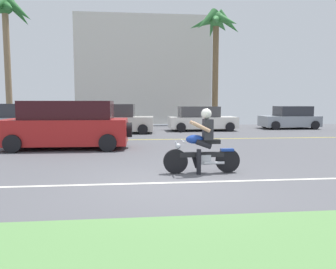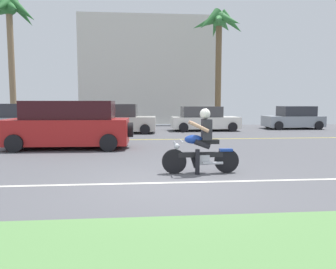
{
  "view_description": "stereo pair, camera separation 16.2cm",
  "coord_description": "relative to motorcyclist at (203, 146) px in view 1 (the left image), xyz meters",
  "views": [
    {
      "loc": [
        -0.82,
        -7.0,
        1.79
      ],
      "look_at": [
        0.26,
        3.16,
        0.77
      ],
      "focal_mm": 35.1,
      "sensor_mm": 36.0,
      "label": 1
    },
    {
      "loc": [
        -0.66,
        -7.02,
        1.79
      ],
      "look_at": [
        0.26,
        3.16,
        0.77
      ],
      "focal_mm": 35.1,
      "sensor_mm": 36.0,
      "label": 2
    }
  ],
  "objects": [
    {
      "name": "ground",
      "position": [
        -0.9,
        1.99,
        -0.71
      ],
      "size": [
        56.0,
        30.0,
        0.04
      ],
      "primitive_type": "cube",
      "color": "#545459"
    },
    {
      "name": "lane_line_near",
      "position": [
        -0.9,
        -0.92,
        -0.68
      ],
      "size": [
        50.4,
        0.12,
        0.01
      ],
      "primitive_type": "cube",
      "color": "silver",
      "rests_on": "ground"
    },
    {
      "name": "lane_line_far",
      "position": [
        -0.9,
        7.48,
        -0.68
      ],
      "size": [
        50.4,
        0.12,
        0.01
      ],
      "primitive_type": "cube",
      "color": "yellow",
      "rests_on": "ground"
    },
    {
      "name": "motorcyclist",
      "position": [
        0.0,
        0.0,
        0.0
      ],
      "size": [
        1.95,
        0.63,
        1.63
      ],
      "color": "black",
      "rests_on": "ground"
    },
    {
      "name": "suv_nearby",
      "position": [
        -4.24,
        4.85,
        0.2
      ],
      "size": [
        4.84,
        2.17,
        1.83
      ],
      "color": "#AD1E1E",
      "rests_on": "ground"
    },
    {
      "name": "parked_car_0",
      "position": [
        -7.76,
        10.69,
        0.09
      ],
      "size": [
        4.01,
        2.22,
        1.69
      ],
      "color": "#8C939E",
      "rests_on": "ground"
    },
    {
      "name": "parked_car_1",
      "position": [
        -2.66,
        10.95,
        0.08
      ],
      "size": [
        4.11,
        2.08,
        1.66
      ],
      "color": "beige",
      "rests_on": "ground"
    },
    {
      "name": "parked_car_2",
      "position": [
        2.5,
        12.08,
        0.02
      ],
      "size": [
        4.16,
        1.99,
        1.5
      ],
      "color": "white",
      "rests_on": "ground"
    },
    {
      "name": "parked_car_3",
      "position": [
        8.72,
        12.93,
        0.01
      ],
      "size": [
        3.7,
        1.97,
        1.5
      ],
      "color": "#8C939E",
      "rests_on": "ground"
    },
    {
      "name": "palm_tree_0",
      "position": [
        3.78,
        13.8,
        5.87
      ],
      "size": [
        3.67,
        3.62,
        7.9
      ],
      "color": "brown",
      "rests_on": "ground"
    },
    {
      "name": "palm_tree_1",
      "position": [
        -9.95,
        14.98,
        6.57
      ],
      "size": [
        3.8,
        3.88,
        8.69
      ],
      "color": "#846B4C",
      "rests_on": "ground"
    },
    {
      "name": "building_far",
      "position": [
        -0.82,
        19.99,
        3.6
      ],
      "size": [
        10.74,
        4.0,
        8.57
      ],
      "primitive_type": "cube",
      "color": "beige",
      "rests_on": "ground"
    }
  ]
}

